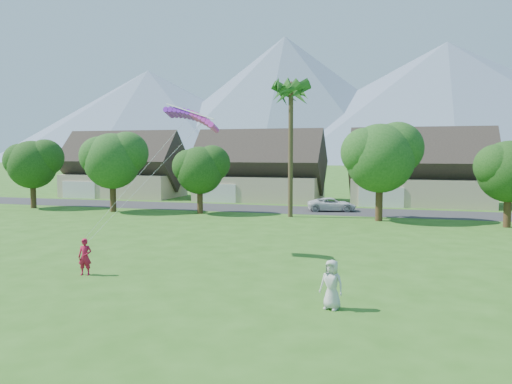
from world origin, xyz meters
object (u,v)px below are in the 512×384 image
(kite_flyer, at_px, (85,257))
(watcher, at_px, (332,284))
(parked_car, at_px, (332,204))
(parafoil_kite, at_px, (193,116))

(kite_flyer, height_order, watcher, watcher)
(parked_car, bearing_deg, parafoil_kite, 154.83)
(watcher, distance_m, parked_car, 31.95)
(kite_flyer, xyz_separation_m, parafoil_kite, (3.12, 6.22, 7.22))
(parafoil_kite, bearing_deg, kite_flyer, -111.82)
(kite_flyer, distance_m, parked_car, 30.82)
(kite_flyer, height_order, parked_car, kite_flyer)
(watcher, bearing_deg, parafoil_kite, 153.93)
(watcher, distance_m, parafoil_kite, 14.24)
(kite_flyer, xyz_separation_m, parked_car, (8.20, 29.71, -0.22))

